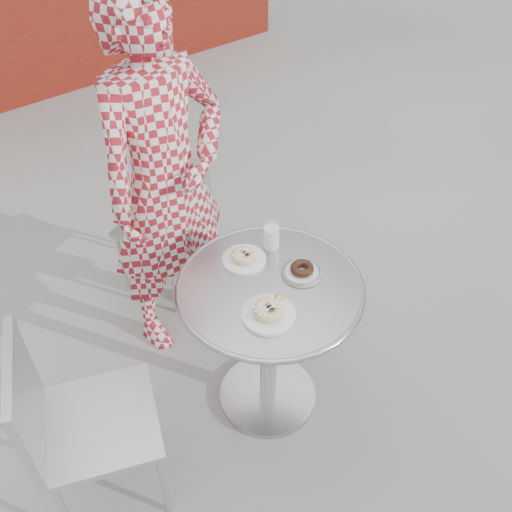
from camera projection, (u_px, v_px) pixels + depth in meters
ground at (260, 399)px, 2.75m from camera, size 60.00×60.00×0.00m
bistro_table at (269, 317)px, 2.37m from camera, size 0.76×0.76×0.77m
chair_far at (167, 250)px, 3.16m from camera, size 0.52×0.53×0.84m
chair_left at (104, 449)px, 2.26m from camera, size 0.56×0.56×0.91m
seated_person at (166, 184)px, 2.52m from camera, size 0.71×0.51×1.80m
plate_far at (244, 257)px, 2.34m from camera, size 0.18×0.18×0.05m
plate_near at (269, 311)px, 2.12m from camera, size 0.20×0.20×0.05m
plate_checker at (302, 271)px, 2.29m from camera, size 0.17×0.17×0.04m
milk_cup at (271, 236)px, 2.39m from camera, size 0.07×0.07×0.12m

